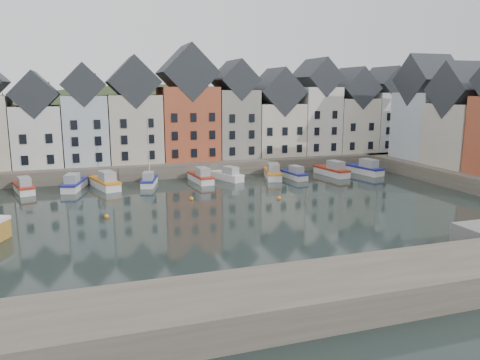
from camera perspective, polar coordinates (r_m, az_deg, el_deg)
name	(u,v)px	position (r m, az deg, el deg)	size (l,w,h in m)	color
ground	(245,214)	(49.52, 0.65, -4.15)	(260.00, 260.00, 0.00)	black
far_quay	(186,163)	(77.69, -6.63, 2.10)	(90.00, 16.00, 2.00)	#504A3D
near_wall	(205,311)	(26.67, -4.33, -15.68)	(50.00, 6.00, 2.00)	#504A3D
hillside	(164,229)	(106.93, -9.30, -5.92)	(153.60, 70.40, 64.00)	#29351A
far_terrace	(207,115)	(75.66, -4.04, 7.91)	(72.37, 8.16, 17.78)	beige
right_terrace	(466,118)	(74.30, 25.82, 6.82)	(8.30, 24.25, 16.36)	#B5BFC8
mooring_buoys	(197,204)	(53.38, -5.30, -2.91)	(20.50, 5.50, 0.50)	orange
boat_a	(24,187)	(65.55, -24.85, -0.80)	(3.33, 6.27, 2.30)	silver
boat_b	(74,184)	(64.95, -19.57, -0.48)	(3.49, 6.57, 2.41)	silver
boat_c	(105,183)	(64.42, -16.09, -0.30)	(3.97, 7.25, 2.66)	silver
boat_d	(149,180)	(65.04, -11.02, -0.05)	(3.15, 5.84, 10.67)	silver
boat_e	(201,177)	(66.30, -4.79, 0.35)	(2.57, 6.50, 2.43)	silver
boat_f	(228,175)	(67.62, -1.53, 0.55)	(3.89, 6.13, 2.26)	silver
boat_g	(273,173)	(69.07, 4.01, 0.83)	(3.88, 7.04, 2.58)	silver
boat_h	(294,174)	(69.25, 6.57, 0.71)	(2.43, 5.84, 2.18)	silver
boat_i	(332,171)	(72.49, 11.19, 1.14)	(3.01, 6.95, 2.58)	silver
boat_j	(365,169)	(75.13, 14.97, 1.32)	(3.44, 7.11, 2.62)	silver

